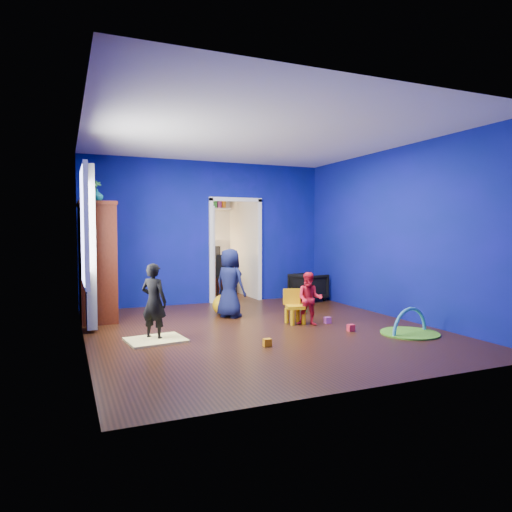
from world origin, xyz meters
name	(u,v)px	position (x,y,z in m)	size (l,w,h in m)	color
floor	(262,329)	(0.00, 0.00, 0.00)	(5.00, 5.50, 0.01)	black
ceiling	(262,135)	(0.00, 0.00, 2.90)	(5.00, 5.50, 0.01)	white
wall_back	(208,233)	(0.00, 2.75, 1.45)	(5.00, 0.02, 2.90)	navy
wall_front	(379,235)	(0.00, -2.75, 1.45)	(5.00, 0.02, 2.90)	navy
wall_left	(83,234)	(-2.50, 0.00, 1.45)	(0.02, 5.50, 2.90)	navy
wall_right	(396,233)	(2.50, 0.00, 1.45)	(0.02, 5.50, 2.90)	navy
alcove	(222,241)	(0.60, 3.62, 1.25)	(1.00, 1.75, 2.50)	silver
armchair	(308,287)	(2.05, 2.20, 0.29)	(0.63, 0.65, 0.59)	black
child_black	(154,301)	(-1.61, 0.00, 0.53)	(0.38, 0.25, 1.05)	black
child_navy	(230,283)	(-0.11, 1.11, 0.59)	(0.58, 0.38, 1.18)	#0F1837
toddler_red	(310,299)	(0.82, -0.01, 0.42)	(0.41, 0.32, 0.84)	red
vase	(97,195)	(-2.22, 1.50, 2.06)	(0.19, 0.19, 0.20)	#0D5A6D
potted_plant	(95,192)	(-2.22, 2.02, 2.16)	(0.22, 0.22, 0.39)	green
tv_armoire	(97,261)	(-2.22, 1.80, 0.98)	(0.58, 1.14, 1.96)	#3A1409
crt_tv	(100,259)	(-2.18, 1.80, 1.02)	(0.46, 0.70, 0.54)	silver
yellow_blanket	(156,340)	(-1.61, -0.10, 0.01)	(0.75, 0.60, 0.03)	#F2E07A
hopper_ball	(223,305)	(-0.16, 1.36, 0.18)	(0.36, 0.36, 0.36)	yellow
kid_chair	(295,308)	(0.67, 0.19, 0.25)	(0.28, 0.28, 0.50)	yellow
play_mat	(410,333)	(1.86, -1.11, 0.01)	(0.83, 0.83, 0.02)	green
toy_arch	(410,333)	(1.86, -1.11, 0.02)	(0.75, 0.75, 0.05)	#3F8CD8
window_left	(83,226)	(-2.48, 0.35, 1.55)	(0.03, 0.95, 1.55)	white
curtain	(90,247)	(-2.37, 0.90, 1.25)	(0.14, 0.42, 2.40)	slate
doorway	(235,252)	(0.60, 2.75, 1.05)	(1.16, 0.10, 2.10)	white
study_desk	(214,277)	(0.60, 4.26, 0.38)	(0.88, 0.44, 0.75)	#3D140A
desk_monitor	(212,253)	(0.60, 4.38, 0.95)	(0.40, 0.05, 0.32)	black
desk_lamp	(202,254)	(0.32, 4.32, 0.93)	(0.14, 0.14, 0.14)	#FFD88C
folding_chair	(227,277)	(0.60, 3.30, 0.46)	(0.40, 0.40, 0.92)	black
book_shelf	(212,209)	(0.60, 4.37, 2.02)	(0.88, 0.24, 0.04)	white
toy_0	(351,328)	(1.18, -0.62, 0.05)	(0.10, 0.08, 0.10)	#EF273E
toy_1	(267,343)	(-0.33, -0.95, 0.05)	(0.10, 0.08, 0.10)	orange
toy_2	(304,311)	(1.23, 0.91, 0.06)	(0.11, 0.11, 0.11)	green
toy_3	(328,320)	(1.16, 0.01, 0.05)	(0.10, 0.08, 0.10)	#C64AAC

